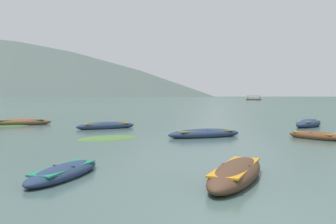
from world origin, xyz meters
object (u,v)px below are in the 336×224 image
ferry_0 (254,99)px  rowboat_0 (204,134)px  rowboat_8 (309,124)px  rowboat_6 (64,172)px  rowboat_11 (21,122)px  rowboat_1 (236,173)px  rowboat_2 (106,126)px  rowboat_3 (315,136)px

ferry_0 → rowboat_0: bearing=-110.0°
rowboat_8 → ferry_0: size_ratio=0.45×
rowboat_6 → rowboat_11: size_ratio=0.73×
rowboat_1 → rowboat_11: (-11.47, 20.19, 0.01)m
rowboat_2 → rowboat_8: size_ratio=1.18×
rowboat_3 → rowboat_11: 21.61m
rowboat_8 → ferry_0: (50.09, 156.48, 0.22)m
rowboat_8 → rowboat_6: bearing=-134.6°
rowboat_0 → rowboat_8: rowboat_8 is taller
rowboat_2 → rowboat_8: (14.93, 0.01, 0.04)m
rowboat_0 → rowboat_1: bearing=-96.9°
rowboat_8 → rowboat_11: rowboat_8 is taller
rowboat_11 → rowboat_3: bearing=-31.4°
rowboat_2 → rowboat_11: bearing=150.1°
rowboat_6 → rowboat_8: (15.10, 15.33, 0.08)m
rowboat_2 → rowboat_6: rowboat_2 is taller
rowboat_0 → rowboat_11: bearing=142.3°
rowboat_0 → rowboat_11: rowboat_11 is taller
rowboat_6 → ferry_0: ferry_0 is taller
rowboat_8 → rowboat_1: bearing=-122.5°
rowboat_1 → rowboat_2: 16.86m
rowboat_1 → rowboat_8: size_ratio=1.16×
rowboat_8 → rowboat_0: bearing=-147.1°
rowboat_0 → rowboat_8: 10.83m
rowboat_6 → rowboat_8: size_ratio=0.96×
rowboat_1 → rowboat_2: rowboat_1 is taller
rowboat_1 → rowboat_6: 4.83m
rowboat_2 → rowboat_8: bearing=0.0°
rowboat_1 → rowboat_2: size_ratio=0.98×
rowboat_11 → ferry_0: ferry_0 is taller
rowboat_0 → ferry_0: bearing=70.0°
rowboat_3 → rowboat_1: bearing=-128.0°
rowboat_6 → rowboat_8: 21.52m
rowboat_1 → rowboat_2: bearing=105.7°
rowboat_11 → rowboat_0: bearing=-37.7°
rowboat_2 → rowboat_11: 7.96m
rowboat_2 → rowboat_3: size_ratio=1.38×
rowboat_3 → ferry_0: size_ratio=0.38×
rowboat_0 → rowboat_3: (5.72, -1.42, -0.02)m
rowboat_0 → rowboat_1: size_ratio=1.07×
rowboat_0 → rowboat_1: 10.43m
rowboat_0 → rowboat_6: bearing=-122.4°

